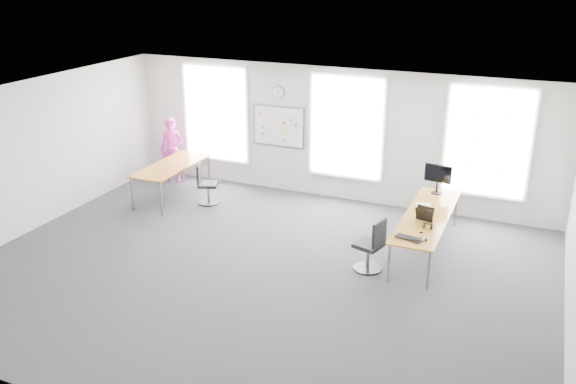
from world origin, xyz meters
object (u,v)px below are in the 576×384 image
at_px(chair_right, 371,248).
at_px(keyboard, 409,238).
at_px(desk_right, 427,218).
at_px(person, 172,150).
at_px(headphones, 427,226).
at_px(desk_left, 172,168).
at_px(monitor, 438,176).
at_px(chair_left, 206,186).

relative_size(chair_right, keyboard, 2.13).
distance_m(desk_right, person, 6.70).
xyz_separation_m(person, headphones, (6.65, -2.07, -0.03)).
bearing_deg(desk_left, monitor, 6.75).
relative_size(chair_left, headphones, 5.27).
bearing_deg(desk_left, person, 122.63).
height_order(person, monitor, person).
bearing_deg(monitor, chair_right, -97.12).
height_order(chair_left, keyboard, chair_left).
xyz_separation_m(chair_right, chair_left, (-4.31, 1.65, -0.03)).
distance_m(desk_left, keyboard, 6.08).
bearing_deg(headphones, monitor, 87.77).
distance_m(desk_right, chair_right, 1.39).
distance_m(chair_left, monitor, 5.08).
bearing_deg(person, headphones, -30.33).
height_order(chair_right, monitor, monitor).
bearing_deg(keyboard, chair_left, 179.21).
xyz_separation_m(desk_left, person, (-0.61, 0.95, 0.08)).
bearing_deg(person, chair_right, -37.35).
bearing_deg(monitor, chair_left, -163.09).
bearing_deg(chair_right, monitor, 178.93).
height_order(chair_right, keyboard, chair_right).
bearing_deg(headphones, desk_right, 93.58).
relative_size(person, headphones, 9.20).
bearing_deg(headphones, keyboard, -117.77).
xyz_separation_m(desk_right, chair_right, (-0.73, -1.15, -0.25)).
distance_m(keyboard, headphones, 0.59).
height_order(chair_right, headphones, chair_right).
bearing_deg(chair_left, headphones, -123.07).
height_order(desk_right, keyboard, keyboard).
bearing_deg(chair_right, desk_left, -92.97).
bearing_deg(keyboard, desk_right, 103.54).
bearing_deg(headphones, desk_left, 161.86).
xyz_separation_m(desk_left, chair_right, (5.20, -1.67, -0.29)).
relative_size(person, keyboard, 3.48).
height_order(headphones, monitor, monitor).
bearing_deg(person, keyboard, -35.19).
distance_m(keyboard, monitor, 2.39).
distance_m(desk_left, person, 1.13).
relative_size(chair_right, headphones, 5.62).
bearing_deg(monitor, desk_left, -164.49).
height_order(desk_left, monitor, monitor).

